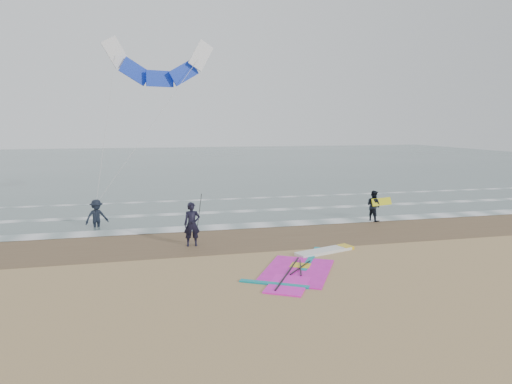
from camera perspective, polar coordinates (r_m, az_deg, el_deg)
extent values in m
plane|color=tan|center=(15.40, 7.91, -10.70)|extent=(120.00, 120.00, 0.00)
cube|color=#47605E|center=(61.96, -8.48, 3.73)|extent=(120.00, 80.00, 0.02)
cube|color=brown|center=(20.87, 1.89, -5.49)|extent=(120.00, 5.00, 0.01)
cube|color=white|center=(22.93, 0.43, -4.14)|extent=(120.00, 1.20, 0.02)
cube|color=white|center=(26.56, -1.55, -2.40)|extent=(120.00, 0.70, 0.02)
cube|color=white|center=(30.91, -3.28, -0.87)|extent=(120.00, 0.50, 0.01)
cube|color=white|center=(18.40, 8.45, -7.32)|extent=(2.53, 1.34, 0.12)
cube|color=yellow|center=(19.12, 11.09, -6.77)|extent=(0.60, 0.70, 0.13)
cube|color=#FD1FCF|center=(16.05, 5.14, -9.78)|extent=(3.45, 3.81, 0.04)
cube|color=#FD1FCF|center=(14.68, 3.98, -11.52)|extent=(1.91, 2.12, 0.05)
cube|color=#0C8C99|center=(17.51, 6.88, -8.22)|extent=(1.76, 2.83, 0.05)
cube|color=#0C8C99|center=(14.75, 2.26, -11.40)|extent=(2.07, 1.32, 0.05)
cube|color=yellow|center=(16.58, 5.57, -9.16)|extent=(0.89, 0.86, 0.05)
cylinder|color=black|center=(15.75, 4.00, -10.02)|extent=(1.82, 3.10, 0.06)
cylinder|color=black|center=(16.27, 5.59, -9.35)|extent=(1.21, 1.34, 0.04)
cylinder|color=black|center=(16.27, 5.59, -9.35)|extent=(0.58, 1.70, 0.04)
imported|color=black|center=(19.15, -8.01, -4.02)|extent=(0.69, 0.46, 1.85)
imported|color=black|center=(24.64, 14.48, -1.68)|extent=(0.88, 0.97, 1.62)
imported|color=black|center=(23.67, -19.33, -2.15)|extent=(1.29, 1.05, 1.74)
cylinder|color=black|center=(19.09, -7.14, -2.72)|extent=(0.17, 0.86, 1.82)
cube|color=yellow|center=(24.71, 15.42, -1.18)|extent=(1.30, 0.51, 0.39)
cube|color=white|center=(26.63, -17.15, 16.33)|extent=(1.49, 0.51, 1.77)
cube|color=#1334CE|center=(26.47, -14.90, 14.36)|extent=(1.73, 0.58, 1.52)
cube|color=#1334CE|center=(26.45, -11.93, 13.69)|extent=(1.50, 0.52, 0.87)
cube|color=#1334CE|center=(26.56, -9.02, 14.51)|extent=(1.73, 0.58, 1.52)
cube|color=white|center=(26.78, -6.92, 16.59)|extent=(1.49, 0.51, 1.77)
cylinder|color=beige|center=(24.82, -18.21, 7.97)|extent=(1.08, 3.17, 7.69)
cylinder|color=beige|center=(24.74, -12.88, 8.18)|extent=(5.65, 3.17, 7.69)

